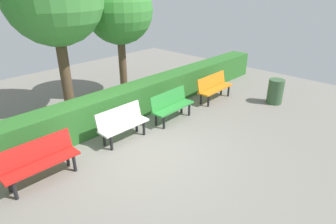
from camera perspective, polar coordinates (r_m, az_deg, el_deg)
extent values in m
plane|color=gray|center=(6.93, -4.59, -8.07)|extent=(17.04, 17.04, 0.00)
cube|color=orange|center=(9.89, 9.53, 4.63)|extent=(1.56, 0.46, 0.05)
cube|color=orange|center=(9.91, 8.70, 6.17)|extent=(1.56, 0.17, 0.42)
cylinder|color=black|center=(10.40, 12.03, 4.14)|extent=(0.07, 0.07, 0.39)
cylinder|color=black|center=(10.54, 10.63, 4.53)|extent=(0.07, 0.07, 0.39)
cylinder|color=black|center=(9.40, 8.11, 2.21)|extent=(0.07, 0.07, 0.39)
cylinder|color=black|center=(9.56, 6.63, 2.68)|extent=(0.07, 0.07, 0.39)
cube|color=#2D8C38|center=(8.28, 1.07, 0.95)|extent=(1.47, 0.47, 0.05)
cube|color=#2D8C38|center=(8.30, 0.08, 2.78)|extent=(1.46, 0.17, 0.42)
cylinder|color=black|center=(8.69, 4.27, 0.50)|extent=(0.07, 0.07, 0.39)
cylinder|color=black|center=(8.86, 2.73, 1.02)|extent=(0.07, 0.07, 0.39)
cylinder|color=black|center=(7.89, -0.83, -2.06)|extent=(0.07, 0.07, 0.39)
cylinder|color=black|center=(8.07, -2.41, -1.43)|extent=(0.07, 0.07, 0.39)
cube|color=white|center=(7.31, -8.78, -2.72)|extent=(1.35, 0.43, 0.05)
cube|color=white|center=(7.34, -9.81, -0.61)|extent=(1.35, 0.14, 0.42)
cylinder|color=black|center=(7.60, -4.86, -3.26)|extent=(0.07, 0.07, 0.39)
cylinder|color=black|center=(7.80, -6.33, -2.54)|extent=(0.07, 0.07, 0.39)
cylinder|color=black|center=(7.04, -11.29, -6.09)|extent=(0.07, 0.07, 0.39)
cylinder|color=black|center=(7.26, -12.68, -5.22)|extent=(0.07, 0.07, 0.39)
cube|color=red|center=(6.32, -24.04, -9.48)|extent=(1.52, 0.43, 0.05)
cube|color=red|center=(6.36, -25.10, -6.98)|extent=(1.52, 0.13, 0.42)
cylinder|color=black|center=(6.51, -18.25, -9.74)|extent=(0.07, 0.07, 0.39)
cylinder|color=black|center=(6.74, -19.51, -8.66)|extent=(0.07, 0.07, 0.39)
cylinder|color=black|center=(6.19, -28.35, -13.72)|extent=(0.07, 0.07, 0.39)
cylinder|color=black|center=(6.43, -29.28, -12.41)|extent=(0.07, 0.07, 0.39)
cube|color=#2D6B28|center=(8.51, -8.65, 1.72)|extent=(13.04, 0.72, 0.93)
cylinder|color=brown|center=(10.21, -9.08, 9.48)|extent=(0.26, 0.26, 2.25)
sphere|color=#3D8C38|center=(9.91, -9.80, 19.51)|extent=(2.20, 2.20, 2.20)
cylinder|color=brown|center=(9.10, -19.97, 7.61)|extent=(0.31, 0.31, 2.60)
cylinder|color=#385938|center=(10.17, 20.73, 3.87)|extent=(0.51, 0.51, 0.82)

